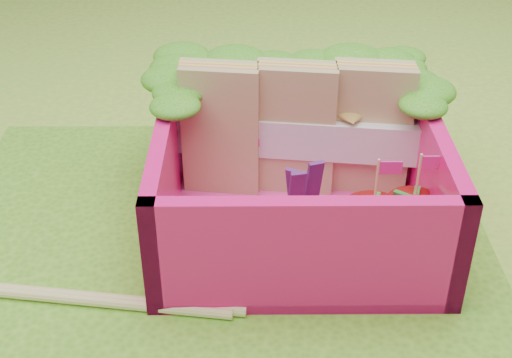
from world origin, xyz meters
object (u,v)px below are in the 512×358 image
object	(u,v)px
strawberry_right	(412,222)
sandwich_stack	(296,129)
broccoli	(203,224)
strawberry_left	(371,231)
chopsticks	(4,290)
bento_box	(298,174)

from	to	relation	value
strawberry_right	sandwich_stack	bearing A→B (deg)	134.38
sandwich_stack	broccoli	distance (m)	0.74
strawberry_left	chopsticks	size ratio (longest dim) A/B	0.24
strawberry_left	chopsticks	world-z (taller)	strawberry_left
strawberry_right	strawberry_left	bearing A→B (deg)	-158.84
bento_box	chopsticks	size ratio (longest dim) A/B	0.62
sandwich_stack	strawberry_left	world-z (taller)	sandwich_stack
broccoli	bento_box	bearing A→B (deg)	36.80
bento_box	chopsticks	bearing A→B (deg)	-157.91
broccoli	chopsticks	xyz separation A→B (m)	(-0.85, -0.20, -0.20)
sandwich_stack	broccoli	world-z (taller)	sandwich_stack
sandwich_stack	broccoli	size ratio (longest dim) A/B	3.77
strawberry_left	broccoli	bearing A→B (deg)	179.60
broccoli	strawberry_right	size ratio (longest dim) A/B	0.66
bento_box	strawberry_left	xyz separation A→B (m)	(0.31, -0.33, -0.09)
broccoli	strawberry_right	world-z (taller)	strawberry_right
strawberry_right	chopsticks	size ratio (longest dim) A/B	0.23
strawberry_right	broccoli	bearing A→B (deg)	-175.74
chopsticks	strawberry_left	bearing A→B (deg)	6.88
bento_box	chopsticks	xyz separation A→B (m)	(-1.28, -0.52, -0.25)
bento_box	sandwich_stack	size ratio (longest dim) A/B	1.07
sandwich_stack	broccoli	xyz separation A→B (m)	(-0.44, -0.58, -0.15)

